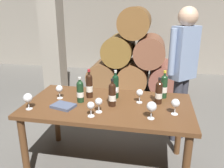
{
  "coord_description": "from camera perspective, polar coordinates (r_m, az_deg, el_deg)",
  "views": [
    {
      "loc": [
        0.46,
        -2.2,
        1.74
      ],
      "look_at": [
        0.0,
        0.2,
        0.91
      ],
      "focal_mm": 38.0,
      "sensor_mm": 36.0,
      "label": 1
    }
  ],
  "objects": [
    {
      "name": "wine_glass_2",
      "position": [
        2.48,
        0.29,
        -1.69
      ],
      "size": [
        0.09,
        0.09,
        0.16
      ],
      "color": "white",
      "rests_on": "dining_table"
    },
    {
      "name": "dining_table",
      "position": [
        2.49,
        -0.88,
        -6.73
      ],
      "size": [
        1.7,
        0.9,
        0.76
      ],
      "color": "brown",
      "rests_on": "ground_plane"
    },
    {
      "name": "wine_glass_3",
      "position": [
        2.13,
        9.5,
        -5.46
      ],
      "size": [
        0.09,
        0.09,
        0.16
      ],
      "color": "white",
      "rests_on": "dining_table"
    },
    {
      "name": "wine_glass_1",
      "position": [
        2.26,
        15.02,
        -4.56
      ],
      "size": [
        0.08,
        0.08,
        0.15
      ],
      "color": "white",
      "rests_on": "dining_table"
    },
    {
      "name": "ground_plane",
      "position": [
        2.84,
        -0.81,
        -19.0
      ],
      "size": [
        14.0,
        14.0,
        0.0
      ],
      "primitive_type": "plane",
      "color": "#66635E"
    },
    {
      "name": "wine_bottle_4",
      "position": [
        2.56,
        0.83,
        -0.49
      ],
      "size": [
        0.07,
        0.07,
        0.31
      ],
      "color": "black",
      "rests_on": "dining_table"
    },
    {
      "name": "cellar_back_wall",
      "position": [
        6.42,
        7.08,
        15.62
      ],
      "size": [
        10.0,
        0.24,
        2.8
      ],
      "primitive_type": "cube",
      "color": "gray",
      "rests_on": "ground_plane"
    },
    {
      "name": "wine_bottle_2",
      "position": [
        2.62,
        12.4,
        -0.52
      ],
      "size": [
        0.07,
        0.07,
        0.31
      ],
      "color": "#19381E",
      "rests_on": "dining_table"
    },
    {
      "name": "wine_bottle_0",
      "position": [
        2.48,
        -7.63,
        -1.69
      ],
      "size": [
        0.07,
        0.07,
        0.27
      ],
      "color": "#19381E",
      "rests_on": "dining_table"
    },
    {
      "name": "wine_bottle_1",
      "position": [
        2.59,
        -5.48,
        -0.34
      ],
      "size": [
        0.07,
        0.07,
        0.32
      ],
      "color": "black",
      "rests_on": "dining_table"
    },
    {
      "name": "wine_bottle_5",
      "position": [
        2.47,
        11.2,
        -1.97
      ],
      "size": [
        0.07,
        0.07,
        0.28
      ],
      "color": "black",
      "rests_on": "dining_table"
    },
    {
      "name": "stone_pillar",
      "position": [
        4.21,
        -14.21,
        12.23
      ],
      "size": [
        0.32,
        0.32,
        2.6
      ],
      "primitive_type": "cube",
      "color": "gray",
      "rests_on": "ground_plane"
    },
    {
      "name": "barrel_stack",
      "position": [
        4.94,
        5.34,
        6.11
      ],
      "size": [
        1.86,
        0.9,
        1.69
      ],
      "color": "brown",
      "rests_on": "ground_plane"
    },
    {
      "name": "wine_glass_6",
      "position": [
        2.61,
        -12.57,
        -1.22
      ],
      "size": [
        0.07,
        0.07,
        0.15
      ],
      "color": "white",
      "rests_on": "dining_table"
    },
    {
      "name": "sommelier_presenting",
      "position": [
        3.04,
        16.8,
        4.75
      ],
      "size": [
        0.38,
        0.37,
        1.72
      ],
      "color": "#383842",
      "rests_on": "ground_plane"
    },
    {
      "name": "tasting_notebook",
      "position": [
        2.42,
        -11.62,
        -5.19
      ],
      "size": [
        0.26,
        0.21,
        0.03
      ],
      "primitive_type": "cube",
      "rotation": [
        0.0,
        0.0,
        -0.28
      ],
      "color": "#4C5670",
      "rests_on": "dining_table"
    },
    {
      "name": "wine_glass_4",
      "position": [
        2.23,
        -3.21,
        -4.38
      ],
      "size": [
        0.07,
        0.07,
        0.14
      ],
      "color": "white",
      "rests_on": "dining_table"
    },
    {
      "name": "wine_glass_7",
      "position": [
        2.16,
        -5.12,
        -5.32
      ],
      "size": [
        0.07,
        0.07,
        0.14
      ],
      "color": "white",
      "rests_on": "dining_table"
    },
    {
      "name": "wine_glass_5",
      "position": [
        2.43,
        -19.58,
        -3.24
      ],
      "size": [
        0.09,
        0.09,
        0.16
      ],
      "color": "white",
      "rests_on": "dining_table"
    },
    {
      "name": "wine_bottle_3",
      "position": [
        2.36,
        0.05,
        -2.49
      ],
      "size": [
        0.07,
        0.07,
        0.29
      ],
      "color": "black",
      "rests_on": "dining_table"
    },
    {
      "name": "wine_glass_0",
      "position": [
        2.46,
        6.68,
        -2.23
      ],
      "size": [
        0.07,
        0.07,
        0.15
      ],
      "color": "white",
      "rests_on": "dining_table"
    }
  ]
}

